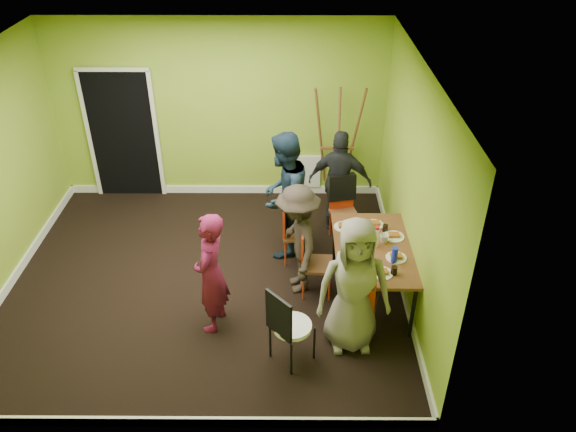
% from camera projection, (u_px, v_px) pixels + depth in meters
% --- Properties ---
extents(ground, '(5.00, 5.00, 0.00)m').
position_uv_depth(ground, '(208.00, 279.00, 7.29)').
color(ground, black).
rests_on(ground, ground).
extents(room_walls, '(5.04, 4.54, 2.82)m').
position_uv_depth(room_walls, '(200.00, 213.00, 6.79)').
color(room_walls, '#8FAB2C').
rests_on(room_walls, ground).
extents(dining_table, '(0.90, 1.50, 0.75)m').
position_uv_depth(dining_table, '(373.00, 251.00, 6.63)').
color(dining_table, black).
rests_on(dining_table, ground).
extents(chair_left_far, '(0.39, 0.38, 0.90)m').
position_uv_depth(chair_left_far, '(292.00, 228.00, 7.38)').
color(chair_left_far, red).
rests_on(chair_left_far, ground).
extents(chair_left_near, '(0.40, 0.40, 0.91)m').
position_uv_depth(chair_left_near, '(311.00, 258.00, 6.82)').
color(chair_left_near, red).
rests_on(chair_left_near, ground).
extents(chair_back_end, '(0.46, 0.52, 0.94)m').
position_uv_depth(chair_back_end, '(342.00, 194.00, 7.82)').
color(chair_back_end, red).
rests_on(chair_back_end, ground).
extents(chair_front_end, '(0.44, 0.44, 0.86)m').
position_uv_depth(chair_front_end, '(361.00, 298.00, 6.24)').
color(chair_front_end, red).
rests_on(chair_front_end, ground).
extents(chair_bentwood, '(0.53, 0.53, 0.96)m').
position_uv_depth(chair_bentwood, '(288.00, 324.00, 5.83)').
color(chair_bentwood, black).
rests_on(chair_bentwood, ground).
extents(easel, '(0.76, 0.71, 1.90)m').
position_uv_depth(easel, '(337.00, 146.00, 8.48)').
color(easel, brown).
rests_on(easel, ground).
extents(plate_near_left, '(0.25, 0.25, 0.01)m').
position_uv_depth(plate_near_left, '(344.00, 227.00, 6.96)').
color(plate_near_left, white).
rests_on(plate_near_left, dining_table).
extents(plate_near_right, '(0.22, 0.22, 0.01)m').
position_uv_depth(plate_near_right, '(349.00, 266.00, 6.29)').
color(plate_near_right, white).
rests_on(plate_near_right, dining_table).
extents(plate_far_back, '(0.23, 0.23, 0.01)m').
position_uv_depth(plate_far_back, '(374.00, 224.00, 7.00)').
color(plate_far_back, white).
rests_on(plate_far_back, dining_table).
extents(plate_far_front, '(0.25, 0.25, 0.01)m').
position_uv_depth(plate_far_front, '(381.00, 273.00, 6.18)').
color(plate_far_front, white).
rests_on(plate_far_front, dining_table).
extents(plate_wall_back, '(0.25, 0.25, 0.01)m').
position_uv_depth(plate_wall_back, '(394.00, 236.00, 6.78)').
color(plate_wall_back, white).
rests_on(plate_wall_back, dining_table).
extents(plate_wall_front, '(0.24, 0.24, 0.01)m').
position_uv_depth(plate_wall_front, '(396.00, 258.00, 6.42)').
color(plate_wall_front, white).
rests_on(plate_wall_front, dining_table).
extents(thermos, '(0.06, 0.06, 0.25)m').
position_uv_depth(thermos, '(376.00, 238.00, 6.55)').
color(thermos, white).
rests_on(thermos, dining_table).
extents(blue_bottle, '(0.07, 0.07, 0.20)m').
position_uv_depth(blue_bottle, '(394.00, 255.00, 6.31)').
color(blue_bottle, '#1827BB').
rests_on(blue_bottle, dining_table).
extents(orange_bottle, '(0.04, 0.04, 0.09)m').
position_uv_depth(orange_bottle, '(360.00, 238.00, 6.69)').
color(orange_bottle, red).
rests_on(orange_bottle, dining_table).
extents(glass_mid, '(0.07, 0.07, 0.09)m').
position_uv_depth(glass_mid, '(361.00, 230.00, 6.83)').
color(glass_mid, black).
rests_on(glass_mid, dining_table).
extents(glass_back, '(0.07, 0.07, 0.09)m').
position_uv_depth(glass_back, '(385.00, 228.00, 6.87)').
color(glass_back, black).
rests_on(glass_back, dining_table).
extents(glass_front, '(0.07, 0.07, 0.10)m').
position_uv_depth(glass_front, '(394.00, 271.00, 6.15)').
color(glass_front, black).
rests_on(glass_front, dining_table).
extents(cup_a, '(0.12, 0.12, 0.09)m').
position_uv_depth(cup_a, '(357.00, 250.00, 6.48)').
color(cup_a, white).
rests_on(cup_a, dining_table).
extents(cup_b, '(0.11, 0.11, 0.10)m').
position_uv_depth(cup_b, '(384.00, 238.00, 6.67)').
color(cup_b, white).
rests_on(cup_b, dining_table).
extents(person_standing, '(0.46, 0.60, 1.50)m').
position_uv_depth(person_standing, '(211.00, 273.00, 6.19)').
color(person_standing, maroon).
rests_on(person_standing, ground).
extents(person_left_far, '(0.95, 1.05, 1.75)m').
position_uv_depth(person_left_far, '(284.00, 196.00, 7.36)').
color(person_left_far, '#162738').
rests_on(person_left_far, ground).
extents(person_left_near, '(0.70, 1.02, 1.45)m').
position_uv_depth(person_left_near, '(298.00, 240.00, 6.77)').
color(person_left_near, '#2B221C').
rests_on(person_left_near, ground).
extents(person_back_end, '(0.95, 0.53, 1.53)m').
position_uv_depth(person_back_end, '(340.00, 182.00, 7.91)').
color(person_back_end, black).
rests_on(person_back_end, ground).
extents(person_front_end, '(0.82, 0.56, 1.62)m').
position_uv_depth(person_front_end, '(354.00, 286.00, 5.91)').
color(person_front_end, gray).
rests_on(person_front_end, ground).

